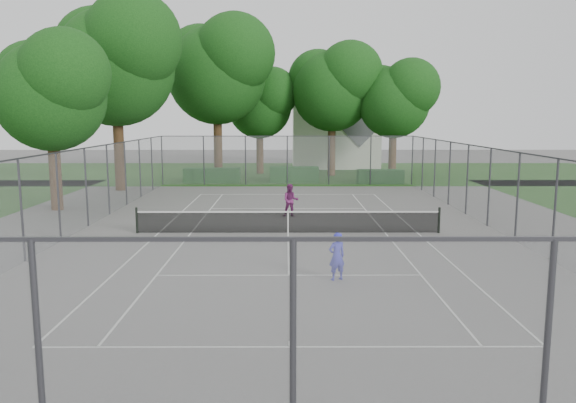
{
  "coord_description": "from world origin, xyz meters",
  "views": [
    {
      "loc": [
        -0.08,
        -23.28,
        4.89
      ],
      "look_at": [
        0.0,
        1.0,
        1.2
      ],
      "focal_mm": 35.0,
      "sensor_mm": 36.0,
      "label": 1
    }
  ],
  "objects_px": {
    "tennis_net": "(288,221)",
    "house": "(335,125)",
    "girl_player": "(337,256)",
    "woman_player": "(291,200)"
  },
  "relations": [
    {
      "from": "tennis_net",
      "to": "house",
      "type": "height_order",
      "value": "house"
    },
    {
      "from": "tennis_net",
      "to": "woman_player",
      "type": "xyz_separation_m",
      "value": [
        0.14,
        3.93,
        0.3
      ]
    },
    {
      "from": "house",
      "to": "girl_player",
      "type": "bearing_deg",
      "value": -94.78
    },
    {
      "from": "house",
      "to": "woman_player",
      "type": "relative_size",
      "value": 6.27
    },
    {
      "from": "woman_player",
      "to": "house",
      "type": "bearing_deg",
      "value": 79.99
    },
    {
      "from": "house",
      "to": "tennis_net",
      "type": "bearing_deg",
      "value": -98.4
    },
    {
      "from": "tennis_net",
      "to": "house",
      "type": "bearing_deg",
      "value": 81.6
    },
    {
      "from": "girl_player",
      "to": "woman_player",
      "type": "height_order",
      "value": "woman_player"
    },
    {
      "from": "tennis_net",
      "to": "woman_player",
      "type": "bearing_deg",
      "value": 87.95
    },
    {
      "from": "woman_player",
      "to": "tennis_net",
      "type": "bearing_deg",
      "value": -92.77
    }
  ]
}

